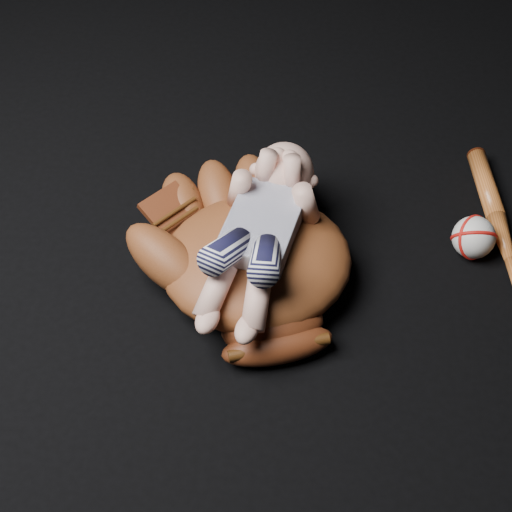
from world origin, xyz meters
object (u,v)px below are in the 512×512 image
Objects in this scene: baseball_glove at (256,255)px; baseball at (474,237)px; baseball_bat at (499,226)px; newborn_baby at (257,234)px.

baseball_glove reaches higher than baseball.
baseball_glove is at bearing -162.29° from baseball_bat.
newborn_baby is 1.01× the size of baseball_bat.
newborn_baby is 5.12× the size of baseball.
newborn_baby reaches higher than baseball.
baseball_bat is at bearing 33.00° from newborn_baby.
baseball reaches higher than baseball_bat.
baseball_bat is (0.45, 0.14, -0.05)m from baseball_glove.
baseball_glove is 1.18× the size of baseball_bat.
baseball_glove is 0.06m from newborn_baby.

